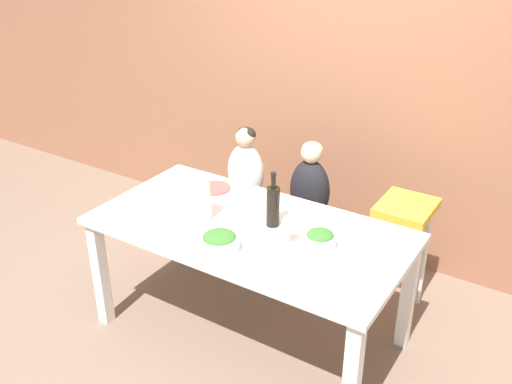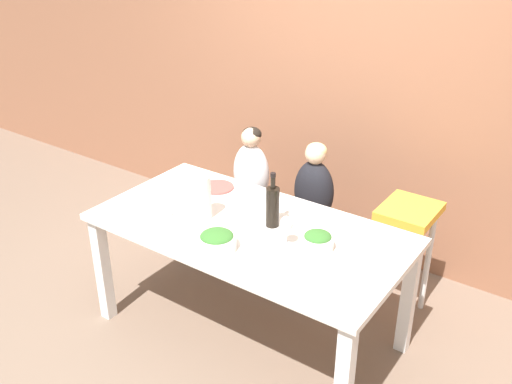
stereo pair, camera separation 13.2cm
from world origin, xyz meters
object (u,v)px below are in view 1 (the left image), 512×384
Objects in this scene: wine_glass_near at (289,224)px; dinner_plate_back_left at (214,188)px; salad_bowl_small at (320,239)px; person_child_center at (310,184)px; chair_far_left at (246,210)px; chair_far_center at (308,228)px; paper_towel_roll at (201,198)px; salad_bowl_large at (220,241)px; dinner_plate_front_left at (154,216)px; dinner_plate_back_right at (366,233)px; person_child_left at (246,167)px; chair_right_highchair at (404,229)px; wine_bottle at (273,205)px.

wine_glass_near is 0.78m from dinner_plate_back_left.
wine_glass_near reaches higher than salad_bowl_small.
person_child_center is 3.30× the size of wine_glass_near.
chair_far_center is (0.49, 0.00, 0.00)m from chair_far_left.
salad_bowl_large is (0.28, -0.21, -0.08)m from paper_towel_roll.
paper_towel_roll is 1.25× the size of dinner_plate_front_left.
dinner_plate_back_left is (-0.86, 0.26, -0.04)m from salad_bowl_small.
person_child_left is at bearing 157.52° from dinner_plate_back_right.
chair_right_highchair is 0.47m from dinner_plate_back_right.
dinner_plate_back_left is (-0.70, 0.31, -0.11)m from wine_glass_near.
dinner_plate_front_left is at bearing -92.00° from person_child_left.
dinner_plate_back_left is at bearing -83.73° from person_child_left.
dinner_plate_front_left reaches higher than chair_far_center.
wine_glass_near is at bearing -44.72° from chair_far_left.
dinner_plate_back_left is (0.08, 0.47, 0.00)m from dinner_plate_front_left.
wine_bottle is at bearing -46.73° from person_child_left.
chair_far_left is at bearing 116.53° from salad_bowl_large.
salad_bowl_small reaches higher than dinner_plate_front_left.
salad_bowl_large is at bearing -136.30° from dinner_plate_back_right.
salad_bowl_large is 0.53m from dinner_plate_front_left.
chair_right_highchair is at bearing 71.87° from salad_bowl_small.
dinner_plate_front_left is at bearing 171.25° from salad_bowl_large.
salad_bowl_small reaches higher than chair_far_center.
dinner_plate_back_right is at bearing -99.68° from chair_right_highchair.
person_child_left reaches higher than salad_bowl_small.
chair_far_left is 2.75× the size of wine_glass_near.
wine_bottle is 0.52m from dinner_plate_back_right.
chair_far_center is 1.42× the size of wine_bottle.
dinner_plate_front_left is at bearing -120.30° from person_child_center.
chair_right_highchair is 3.68× the size of salad_bowl_large.
dinner_plate_front_left is (-0.52, 0.08, -0.04)m from salad_bowl_large.
person_child_left reaches higher than salad_bowl_large.
dinner_plate_back_right is at bearing 23.03° from dinner_plate_front_left.
person_child_center reaches higher than wine_glass_near.
chair_right_highchair is 3.63× the size of dinner_plate_front_left.
chair_far_center is 2.24× the size of salad_bowl_large.
wine_bottle is at bearing -19.63° from dinner_plate_back_left.
chair_right_highchair is 1.47m from dinner_plate_front_left.
chair_right_highchair is 0.75m from salad_bowl_small.
salad_bowl_small is at bearing -37.24° from chair_far_left.
person_child_center is 0.80m from salad_bowl_small.
paper_towel_roll is 1.55× the size of salad_bowl_small.
person_child_center is 0.71m from dinner_plate_back_right.
person_child_center reaches higher than salad_bowl_large.
paper_towel_roll reaches higher than wine_glass_near.
chair_right_highchair is 0.65m from person_child_center.
dinner_plate_back_right is at bearing -0.43° from dinner_plate_back_left.
chair_right_highchair is 3.63× the size of dinner_plate_back_right.
dinner_plate_back_right is (1.05, -0.44, 0.03)m from person_child_left.
salad_bowl_small is 0.30m from dinner_plate_back_right.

